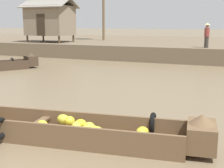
# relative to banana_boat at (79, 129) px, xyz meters

# --- Properties ---
(ground_plane) EXTENTS (300.00, 300.00, 0.00)m
(ground_plane) POSITION_rel_banana_boat_xyz_m (0.15, 5.30, -0.29)
(ground_plane) COLOR #726047
(riverbank_strip) EXTENTS (160.00, 20.00, 1.09)m
(riverbank_strip) POSITION_rel_banana_boat_xyz_m (0.15, 24.85, 0.26)
(riverbank_strip) COLOR brown
(riverbank_strip) RESTS_ON ground
(banana_boat) EXTENTS (6.15, 2.27, 0.86)m
(banana_boat) POSITION_rel_banana_boat_xyz_m (0.00, 0.00, 0.00)
(banana_boat) COLOR brown
(banana_boat) RESTS_ON ground
(stilt_house_left) EXTENTS (4.35, 3.23, 3.87)m
(stilt_house_left) POSITION_rel_banana_boat_xyz_m (-12.48, 17.31, 2.74)
(stilt_house_left) COLOR #4C3826
(stilt_house_left) RESTS_ON riverbank_strip
(vendor_person) EXTENTS (0.44, 0.44, 1.66)m
(vendor_person) POSITION_rel_banana_boat_xyz_m (1.00, 15.92, 1.73)
(vendor_person) COLOR #332D28
(vendor_person) RESTS_ON riverbank_strip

